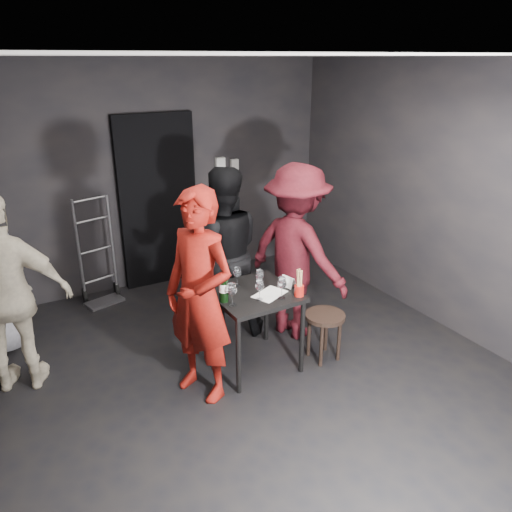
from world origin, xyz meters
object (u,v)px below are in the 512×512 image
bystander_cream (5,281)px  hand_truck (101,283)px  tasting_table (254,302)px  wine_bottle (224,288)px  stool (325,322)px  woman_black (222,240)px  man_maroon (297,237)px  server_red (199,276)px  breadstick_cup (299,283)px

bystander_cream → hand_truck: bearing=-106.0°
hand_truck → tasting_table: bearing=-80.2°
tasting_table → wine_bottle: wine_bottle is taller
bystander_cream → stool: bearing=-179.6°
woman_black → man_maroon: size_ratio=0.97×
server_red → hand_truck: bearing=163.7°
hand_truck → tasting_table: (0.94, -2.03, 0.43)m
man_maroon → hand_truck: bearing=24.0°
breadstick_cup → tasting_table: bearing=140.1°
hand_truck → server_red: server_red is taller
hand_truck → breadstick_cup: size_ratio=4.71×
hand_truck → woman_black: (0.96, -1.33, 0.79)m
hand_truck → man_maroon: bearing=-61.9°
tasting_table → man_maroon: size_ratio=0.36×
hand_truck → wine_bottle: bearing=-88.2°
server_red → man_maroon: bearing=84.8°
tasting_table → server_red: bearing=-165.8°
wine_bottle → man_maroon: bearing=20.3°
tasting_table → stool: size_ratio=1.60×
stool → wine_bottle: bearing=168.2°
tasting_table → server_red: 0.73m
man_maroon → woman_black: bearing=40.5°
woman_black → tasting_table: bearing=104.7°
hand_truck → man_maroon: 2.48m
stool → bystander_cream: (-2.55, 0.93, 0.62)m
breadstick_cup → stool: bearing=4.3°
man_maroon → wine_bottle: 1.05m
stool → wine_bottle: size_ratio=1.41×
server_red → wine_bottle: 0.35m
server_red → woman_black: server_red is taller
tasting_table → hand_truck: bearing=114.8°
stool → wine_bottle: 1.08m
wine_bottle → breadstick_cup: wine_bottle is taller
bystander_cream → woman_black: bearing=-159.6°
tasting_table → breadstick_cup: size_ratio=2.82×
server_red → woman_black: 1.03m
server_red → man_maroon: (1.24, 0.47, -0.03)m
server_red → breadstick_cup: bearing=56.8°
man_maroon → wine_bottle: (-0.97, -0.36, -0.17)m
tasting_table → bystander_cream: bystander_cream is taller
breadstick_cup → man_maroon: bearing=58.7°
man_maroon → tasting_table: bearing=96.6°
server_red → breadstick_cup: (0.88, -0.11, -0.21)m
breadstick_cup → server_red: bearing=172.6°
man_maroon → bystander_cream: size_ratio=1.05×
stool → bystander_cream: bearing=159.9°
tasting_table → stool: bearing=-20.5°
server_red → wine_bottle: server_red is taller
stool → tasting_table: bearing=159.5°
man_maroon → bystander_cream: 2.61m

